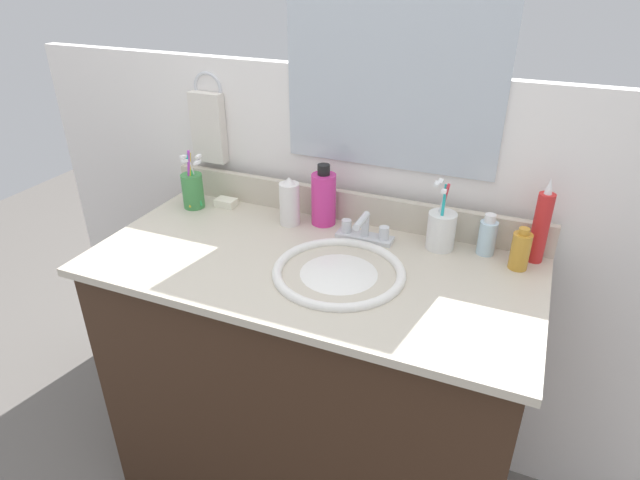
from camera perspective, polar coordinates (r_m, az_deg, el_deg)
The scene contains 17 objects.
vanity_cabinet at distance 1.67m, azimuth -0.87°, elevation -15.60°, with size 1.12×0.52×0.85m, color #382316.
countertop at distance 1.40m, azimuth -1.00°, elevation -2.71°, with size 1.16×0.57×0.02m, color beige.
backsplash at distance 1.60m, azimuth 2.94°, elevation 3.65°, with size 1.16×0.02×0.09m, color beige.
back_wall at distance 1.77m, azimuth 3.43°, elevation -3.32°, with size 2.26×0.04×1.30m, color white.
mirror_panel at distance 1.48m, azimuth 7.71°, elevation 17.93°, with size 0.60×0.01×0.56m, color #B2BCC6.
towel_ring at distance 1.75m, azimuth -11.80°, elevation 15.50°, with size 0.10×0.10×0.01m, color silver.
hand_towel at distance 1.77m, azimuth -11.74°, elevation 11.57°, with size 0.11×0.04×0.22m, color silver.
sink_basin at distance 1.36m, azimuth 1.98°, elevation -4.64°, with size 0.33×0.33×0.11m.
faucet at distance 1.49m, azimuth 4.72°, elevation 0.97°, with size 0.16×0.10×0.08m.
bottle_lotion_white at distance 1.57m, azimuth -3.25°, elevation 3.98°, with size 0.06×0.06×0.15m.
bottle_spray_red at distance 1.47m, azimuth 22.37°, elevation 1.37°, with size 0.04×0.04×0.23m.
bottle_oil_amber at distance 1.44m, azimuth 20.48°, elevation -1.03°, with size 0.05×0.05×0.11m.
bottle_soap_pink at distance 1.56m, azimuth 0.39°, elevation 4.48°, with size 0.07×0.07×0.18m.
bottle_gel_clear at distance 1.48m, azimuth 17.32°, elevation 0.38°, with size 0.05×0.05×0.11m.
cup_white_ceramic at distance 1.47m, azimuth 12.72°, elevation 1.10°, with size 0.08×0.08×0.19m.
cup_green at distance 1.72m, azimuth -13.34°, elevation 5.26°, with size 0.07×0.08×0.19m.
soap_bar at distance 1.72m, azimuth -9.94°, elevation 3.93°, with size 0.06×0.04×0.02m, color white.
Camera 1 is at (0.49, -1.10, 1.58)m, focal length 30.18 mm.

